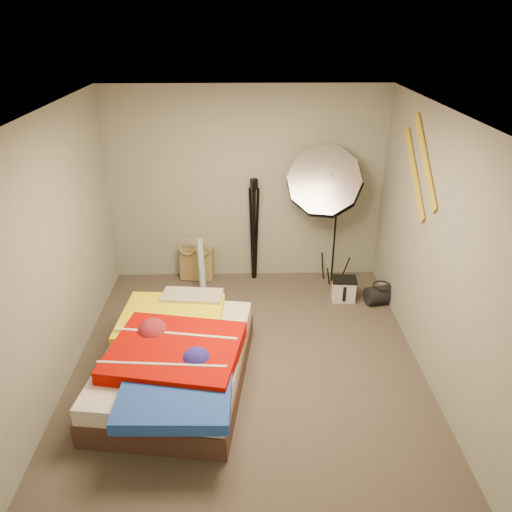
{
  "coord_description": "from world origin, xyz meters",
  "views": [
    {
      "loc": [
        -0.01,
        -4.07,
        3.23
      ],
      "look_at": [
        0.1,
        0.6,
        0.95
      ],
      "focal_mm": 35.0,
      "sensor_mm": 36.0,
      "label": 1
    }
  ],
  "objects_px": {
    "photo_umbrella": "(325,183)",
    "duffel_bag": "(381,295)",
    "bed": "(176,360)",
    "camera_tripod": "(254,223)",
    "wrapping_roll": "(201,266)",
    "tote_bag": "(197,264)",
    "camera_case": "(344,290)"
  },
  "relations": [
    {
      "from": "photo_umbrella",
      "to": "duffel_bag",
      "type": "bearing_deg",
      "value": -35.65
    },
    {
      "from": "bed",
      "to": "camera_tripod",
      "type": "distance_m",
      "value": 2.31
    },
    {
      "from": "wrapping_roll",
      "to": "camera_tripod",
      "type": "bearing_deg",
      "value": 25.47
    },
    {
      "from": "duffel_bag",
      "to": "bed",
      "type": "height_order",
      "value": "bed"
    },
    {
      "from": "wrapping_roll",
      "to": "bed",
      "type": "height_order",
      "value": "wrapping_roll"
    },
    {
      "from": "camera_tripod",
      "to": "tote_bag",
      "type": "bearing_deg",
      "value": -179.88
    },
    {
      "from": "tote_bag",
      "to": "camera_case",
      "type": "relative_size",
      "value": 1.57
    },
    {
      "from": "bed",
      "to": "camera_tripod",
      "type": "height_order",
      "value": "camera_tripod"
    },
    {
      "from": "camera_case",
      "to": "duffel_bag",
      "type": "distance_m",
      "value": 0.46
    },
    {
      "from": "tote_bag",
      "to": "camera_tripod",
      "type": "xyz_separation_m",
      "value": [
        0.76,
        0.0,
        0.58
      ]
    },
    {
      "from": "wrapping_roll",
      "to": "camera_tripod",
      "type": "relative_size",
      "value": 0.51
    },
    {
      "from": "camera_case",
      "to": "bed",
      "type": "relative_size",
      "value": 0.13
    },
    {
      "from": "camera_tripod",
      "to": "bed",
      "type": "bearing_deg",
      "value": -110.37
    },
    {
      "from": "photo_umbrella",
      "to": "camera_tripod",
      "type": "height_order",
      "value": "photo_umbrella"
    },
    {
      "from": "bed",
      "to": "duffel_bag",
      "type": "bearing_deg",
      "value": 31.43
    },
    {
      "from": "camera_case",
      "to": "photo_umbrella",
      "type": "bearing_deg",
      "value": 124.96
    },
    {
      "from": "wrapping_roll",
      "to": "camera_case",
      "type": "height_order",
      "value": "wrapping_roll"
    },
    {
      "from": "tote_bag",
      "to": "wrapping_roll",
      "type": "xyz_separation_m",
      "value": [
        0.09,
        -0.32,
        0.14
      ]
    },
    {
      "from": "duffel_bag",
      "to": "bed",
      "type": "distance_m",
      "value": 2.74
    },
    {
      "from": "wrapping_roll",
      "to": "camera_case",
      "type": "distance_m",
      "value": 1.81
    },
    {
      "from": "tote_bag",
      "to": "camera_tripod",
      "type": "height_order",
      "value": "camera_tripod"
    },
    {
      "from": "camera_case",
      "to": "camera_tripod",
      "type": "xyz_separation_m",
      "value": [
        -1.1,
        0.6,
        0.66
      ]
    },
    {
      "from": "tote_bag",
      "to": "duffel_bag",
      "type": "distance_m",
      "value": 2.41
    },
    {
      "from": "camera_tripod",
      "to": "wrapping_roll",
      "type": "bearing_deg",
      "value": -154.53
    },
    {
      "from": "bed",
      "to": "tote_bag",
      "type": "bearing_deg",
      "value": 89.47
    },
    {
      "from": "wrapping_roll",
      "to": "camera_case",
      "type": "xyz_separation_m",
      "value": [
        1.77,
        -0.28,
        -0.21
      ]
    },
    {
      "from": "tote_bag",
      "to": "wrapping_roll",
      "type": "distance_m",
      "value": 0.36
    },
    {
      "from": "duffel_bag",
      "to": "camera_tripod",
      "type": "xyz_separation_m",
      "value": [
        -1.55,
        0.69,
        0.68
      ]
    },
    {
      "from": "duffel_bag",
      "to": "photo_umbrella",
      "type": "distance_m",
      "value": 1.54
    },
    {
      "from": "wrapping_roll",
      "to": "photo_umbrella",
      "type": "height_order",
      "value": "photo_umbrella"
    },
    {
      "from": "tote_bag",
      "to": "camera_case",
      "type": "bearing_deg",
      "value": -10.53
    },
    {
      "from": "camera_case",
      "to": "photo_umbrella",
      "type": "xyz_separation_m",
      "value": [
        -0.25,
        0.42,
        1.25
      ]
    }
  ]
}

